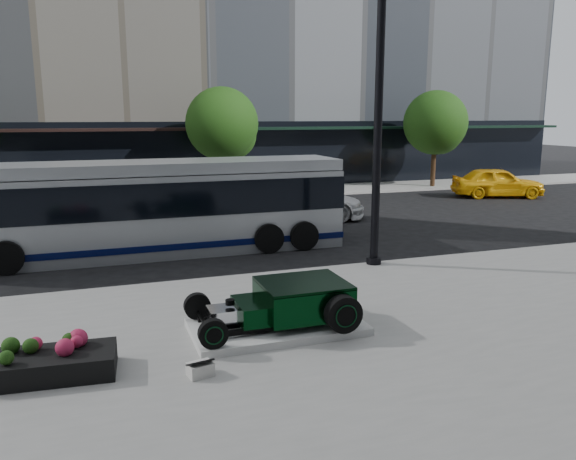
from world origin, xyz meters
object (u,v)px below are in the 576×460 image
object	(u,v)px
white_sedan	(301,200)
yellow_taxi	(498,182)
flower_planter	(53,363)
transit_bus	(155,207)
hot_rod	(293,301)
lamppost	(378,139)

from	to	relation	value
white_sedan	yellow_taxi	xyz separation A→B (m)	(12.25, 2.43, 0.03)
flower_planter	transit_bus	world-z (taller)	transit_bus
yellow_taxi	hot_rod	bearing A→B (deg)	150.77
hot_rod	flower_planter	distance (m)	4.50
transit_bus	lamppost	bearing A→B (deg)	-35.02
lamppost	yellow_taxi	size ratio (longest dim) A/B	1.63
lamppost	flower_planter	bearing A→B (deg)	-150.93
hot_rod	yellow_taxi	xyz separation A→B (m)	(17.02, 14.61, 0.11)
lamppost	white_sedan	size ratio (longest dim) A/B	1.44
transit_bus	white_sedan	distance (m)	7.83
hot_rod	yellow_taxi	size ratio (longest dim) A/B	0.68
flower_planter	yellow_taxi	world-z (taller)	yellow_taxi
hot_rod	yellow_taxi	world-z (taller)	yellow_taxi
hot_rod	lamppost	bearing A→B (deg)	45.27
hot_rod	lamppost	world-z (taller)	lamppost
lamppost	white_sedan	bearing A→B (deg)	84.15
lamppost	flower_planter	world-z (taller)	lamppost
flower_planter	white_sedan	size ratio (longest dim) A/B	0.38
yellow_taxi	white_sedan	bearing A→B (deg)	121.34
hot_rod	white_sedan	size ratio (longest dim) A/B	0.60
white_sedan	hot_rod	bearing A→B (deg)	-178.50
flower_planter	yellow_taxi	size ratio (longest dim) A/B	0.43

